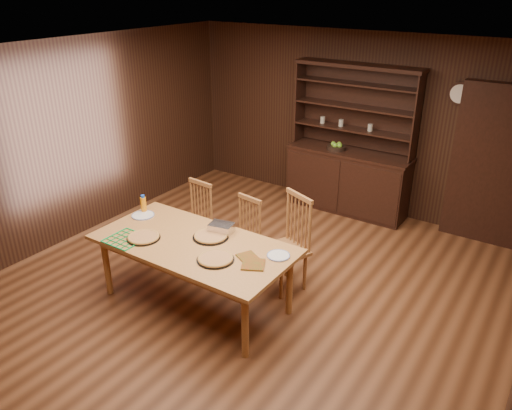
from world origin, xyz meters
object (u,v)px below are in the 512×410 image
Objects in this scene: chair_center at (245,232)px; china_hutch at (348,173)px; chair_right at (291,239)px; dining_table at (194,248)px; juice_bottle at (143,204)px; chair_left at (197,217)px.

china_hutch is at bearing 91.46° from chair_center.
dining_table is at bearing -104.57° from chair_right.
china_hutch is 2.29m from chair_right.
dining_table is 2.29× the size of chair_center.
chair_center is 1.23m from juice_bottle.
chair_left is 0.87× the size of chair_right.
china_hutch is 2.24× the size of chair_left.
chair_center is at bearing -97.74° from china_hutch.
juice_bottle is (-0.96, 0.25, 0.17)m from dining_table.
china_hutch is 1.94× the size of chair_right.
chair_center is 0.83× the size of chair_right.
chair_right is (1.35, 0.02, 0.08)m from chair_left.
chair_left is at bearing -156.43° from chair_right.
china_hutch is at bearing 65.89° from juice_bottle.
chair_right is at bearing -81.76° from china_hutch.
chair_center is at bearing -158.51° from chair_right.
chair_center is at bearing 7.81° from chair_left.
juice_bottle is at bearing -114.11° from china_hutch.
dining_table is 2.18× the size of chair_left.
chair_center is (-0.31, -2.26, -0.11)m from china_hutch.
chair_left reaches higher than juice_bottle.
dining_table is 1.00m from juice_bottle.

